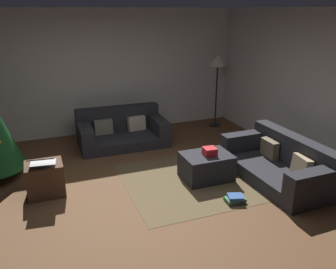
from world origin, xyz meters
name	(u,v)px	position (x,y,z in m)	size (l,w,h in m)	color
ground_plane	(142,198)	(0.00, 0.00, 0.00)	(6.40, 6.40, 0.00)	brown
rear_partition	(97,73)	(0.00, 3.14, 1.30)	(6.40, 0.12, 2.60)	beige
corner_partition	(325,92)	(3.14, 0.00, 1.30)	(0.12, 6.40, 2.60)	beige
couch_left	(121,131)	(0.27, 2.26, 0.26)	(1.71, 1.02, 0.69)	#26262B
couch_right	(281,164)	(2.25, -0.21, 0.26)	(0.98, 1.90, 0.68)	#26262B
ottoman	(206,166)	(1.15, 0.22, 0.21)	(0.76, 0.58, 0.41)	#26262B
gift_box	(210,152)	(1.17, 0.18, 0.48)	(0.19, 0.19, 0.13)	red
tv_remote	(206,151)	(1.18, 0.33, 0.42)	(0.05, 0.16, 0.02)	black
side_table	(45,179)	(-1.27, 0.61, 0.24)	(0.52, 0.44, 0.49)	#4C3323
laptop	(42,162)	(-1.28, 0.55, 0.54)	(0.39, 0.45, 0.19)	silver
book_stack	(235,199)	(1.19, -0.60, 0.05)	(0.29, 0.25, 0.11)	#4C423D
corner_lamp	(218,66)	(2.57, 2.57, 1.38)	(0.36, 0.36, 1.62)	black
area_rug	(206,178)	(1.15, 0.22, 0.00)	(2.60, 2.00, 0.01)	brown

